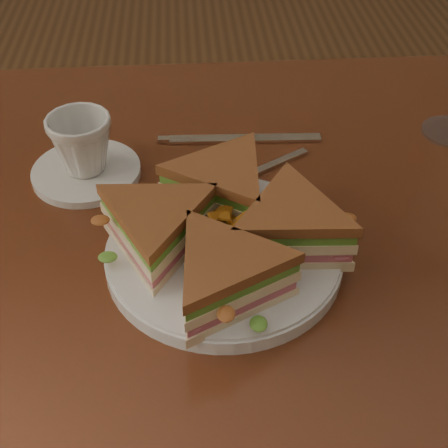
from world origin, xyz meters
name	(u,v)px	position (x,y,z in m)	size (l,w,h in m)	color
table	(248,289)	(0.00, 0.00, 0.65)	(1.20, 0.80, 0.75)	#3D1A0E
plate	(224,254)	(-0.03, -0.05, 0.76)	(0.25, 0.25, 0.02)	silver
sandwich_wedges	(224,228)	(-0.03, -0.05, 0.80)	(0.28, 0.28, 0.06)	#F8E2B7
crisps_mound	(224,231)	(-0.03, -0.05, 0.79)	(0.09, 0.09, 0.05)	#C37019
spoon	(218,188)	(-0.03, 0.07, 0.75)	(0.16, 0.10, 0.01)	silver
knife	(234,139)	(0.00, 0.18, 0.75)	(0.22, 0.02, 0.00)	silver
saucer	(87,172)	(-0.19, 0.11, 0.76)	(0.13, 0.13, 0.01)	silver
coffee_cup	(82,144)	(-0.19, 0.11, 0.80)	(0.08, 0.08, 0.07)	silver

